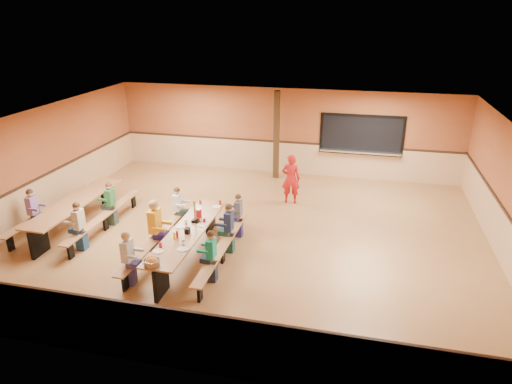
# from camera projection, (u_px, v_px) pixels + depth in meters

# --- Properties ---
(ground) EXTENTS (12.00, 12.00, 0.00)m
(ground) POSITION_uv_depth(u_px,v_px,m) (251.00, 233.00, 11.95)
(ground) COLOR brown
(ground) RESTS_ON ground
(room_envelope) EXTENTS (12.04, 10.04, 3.02)m
(room_envelope) POSITION_uv_depth(u_px,v_px,m) (251.00, 209.00, 11.69)
(room_envelope) COLOR #97502C
(room_envelope) RESTS_ON ground
(kitchen_pass_through) EXTENTS (2.78, 0.28, 1.38)m
(kitchen_pass_through) POSITION_uv_depth(u_px,v_px,m) (361.00, 137.00, 15.32)
(kitchen_pass_through) COLOR black
(kitchen_pass_through) RESTS_ON ground
(structural_post) EXTENTS (0.18, 0.18, 3.00)m
(structural_post) POSITION_uv_depth(u_px,v_px,m) (276.00, 135.00, 15.41)
(structural_post) COLOR black
(structural_post) RESTS_ON ground
(cafeteria_table_main) EXTENTS (1.91, 3.70, 0.74)m
(cafeteria_table_main) POSITION_uv_depth(u_px,v_px,m) (189.00, 238.00, 10.56)
(cafeteria_table_main) COLOR #9A643D
(cafeteria_table_main) RESTS_ON ground
(cafeteria_table_second) EXTENTS (1.91, 3.70, 0.74)m
(cafeteria_table_second) POSITION_uv_depth(u_px,v_px,m) (76.00, 209.00, 12.13)
(cafeteria_table_second) COLOR #9A643D
(cafeteria_table_second) RESTS_ON ground
(seated_child_white_left) EXTENTS (0.37, 0.31, 1.22)m
(seated_child_white_left) POSITION_uv_depth(u_px,v_px,m) (128.00, 259.00, 9.52)
(seated_child_white_left) COLOR silver
(seated_child_white_left) RESTS_ON ground
(seated_adult_yellow) EXTENTS (0.44, 0.36, 1.36)m
(seated_adult_yellow) POSITION_uv_depth(u_px,v_px,m) (155.00, 228.00, 10.69)
(seated_adult_yellow) COLOR yellow
(seated_adult_yellow) RESTS_ON ground
(seated_child_grey_left) EXTENTS (0.35, 0.29, 1.18)m
(seated_child_grey_left) POSITION_uv_depth(u_px,v_px,m) (178.00, 209.00, 11.96)
(seated_child_grey_left) COLOR white
(seated_child_grey_left) RESTS_ON ground
(seated_child_teal_right) EXTENTS (0.35, 0.28, 1.17)m
(seated_child_teal_right) POSITION_uv_depth(u_px,v_px,m) (212.00, 256.00, 9.66)
(seated_child_teal_right) COLOR #19947A
(seated_child_teal_right) RESTS_ON ground
(seated_child_navy_right) EXTENTS (0.37, 0.31, 1.22)m
(seated_child_navy_right) POSITION_uv_depth(u_px,v_px,m) (229.00, 228.00, 10.84)
(seated_child_navy_right) COLOR #1E294D
(seated_child_navy_right) RESTS_ON ground
(seated_child_char_right) EXTENTS (0.34, 0.28, 1.14)m
(seated_child_char_right) POSITION_uv_depth(u_px,v_px,m) (238.00, 216.00, 11.60)
(seated_child_char_right) COLOR #4B4D56
(seated_child_char_right) RESTS_ON ground
(seated_child_purple_sec) EXTENTS (0.37, 0.31, 1.22)m
(seated_child_purple_sec) POSITION_uv_depth(u_px,v_px,m) (33.00, 212.00, 11.73)
(seated_child_purple_sec) COLOR #895E98
(seated_child_purple_sec) RESTS_ON ground
(seated_child_green_sec) EXTENTS (0.36, 0.29, 1.19)m
(seated_child_green_sec) POSITION_uv_depth(u_px,v_px,m) (111.00, 204.00, 12.26)
(seated_child_green_sec) COLOR #286731
(seated_child_green_sec) RESTS_ON ground
(seated_child_tan_sec) EXTENTS (0.37, 0.31, 1.22)m
(seated_child_tan_sec) POSITION_uv_depth(u_px,v_px,m) (80.00, 226.00, 10.94)
(seated_child_tan_sec) COLOR #C4B59C
(seated_child_tan_sec) RESTS_ON ground
(standing_woman) EXTENTS (0.58, 0.40, 1.52)m
(standing_woman) POSITION_uv_depth(u_px,v_px,m) (291.00, 179.00, 13.60)
(standing_woman) COLOR #B31414
(standing_woman) RESTS_ON ground
(punch_pitcher) EXTENTS (0.16, 0.16, 0.22)m
(punch_pitcher) POSITION_uv_depth(u_px,v_px,m) (199.00, 213.00, 11.09)
(punch_pitcher) COLOR red
(punch_pitcher) RESTS_ON cafeteria_table_main
(chip_bowl) EXTENTS (0.32, 0.32, 0.15)m
(chip_bowl) POSITION_uv_depth(u_px,v_px,m) (152.00, 262.00, 8.99)
(chip_bowl) COLOR orange
(chip_bowl) RESTS_ON cafeteria_table_main
(napkin_dispenser) EXTENTS (0.10, 0.14, 0.13)m
(napkin_dispenser) POSITION_uv_depth(u_px,v_px,m) (187.00, 231.00, 10.30)
(napkin_dispenser) COLOR black
(napkin_dispenser) RESTS_ON cafeteria_table_main
(condiment_mustard) EXTENTS (0.06, 0.06, 0.17)m
(condiment_mustard) POSITION_uv_depth(u_px,v_px,m) (174.00, 235.00, 10.03)
(condiment_mustard) COLOR yellow
(condiment_mustard) RESTS_ON cafeteria_table_main
(condiment_ketchup) EXTENTS (0.06, 0.06, 0.17)m
(condiment_ketchup) POSITION_uv_depth(u_px,v_px,m) (177.00, 234.00, 10.09)
(condiment_ketchup) COLOR #B2140F
(condiment_ketchup) RESTS_ON cafeteria_table_main
(table_paddle) EXTENTS (0.16, 0.16, 0.56)m
(table_paddle) POSITION_uv_depth(u_px,v_px,m) (195.00, 217.00, 10.82)
(table_paddle) COLOR black
(table_paddle) RESTS_ON cafeteria_table_main
(place_settings) EXTENTS (0.65, 3.30, 0.11)m
(place_settings) POSITION_uv_depth(u_px,v_px,m) (188.00, 228.00, 10.47)
(place_settings) COLOR beige
(place_settings) RESTS_ON cafeteria_table_main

